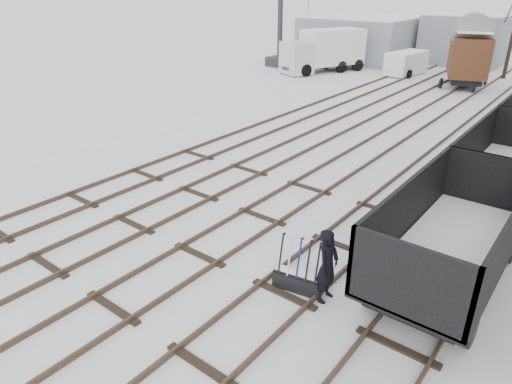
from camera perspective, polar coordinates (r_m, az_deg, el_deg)
ground at (r=13.51m, az=-7.08°, el=-7.92°), size 120.00×120.00×0.00m
tracks at (r=24.16m, az=16.35°, el=6.53°), size 13.90×52.00×0.16m
shed_left at (r=49.02m, az=12.70°, el=18.21°), size 10.00×8.00×4.10m
shed_right at (r=49.66m, az=24.63°, el=16.97°), size 7.00×6.00×4.50m
ground_frame at (r=12.00m, az=5.31°, el=-10.90°), size 1.35×0.64×1.49m
worker at (r=11.37m, az=8.93°, el=-9.11°), size 0.48×0.72×1.96m
freight_wagon_a at (r=12.86m, az=23.09°, el=-6.48°), size 2.61×6.51×2.66m
freight_wagon_b at (r=18.63m, az=28.71°, el=2.07°), size 2.61×6.51×2.66m
box_van_wagon at (r=38.46m, az=25.07°, el=15.33°), size 4.35×5.92×4.05m
lorry at (r=41.61m, az=8.53°, el=17.09°), size 4.48×8.11×3.52m
panel_van at (r=41.96m, az=18.29°, el=15.09°), size 2.39×4.52×1.91m
crane at (r=44.32m, az=3.17°, el=18.72°), size 2.06×5.66×9.63m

